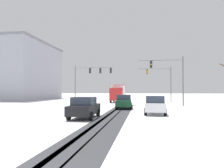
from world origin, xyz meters
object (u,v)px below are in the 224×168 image
(car_dark_green_lead, at_px, (124,102))
(bus_oncoming, at_px, (120,91))
(traffic_signal_near_right, at_px, (170,73))
(traffic_signal_far_right, at_px, (161,78))
(car_white_second, at_px, (155,105))
(traffic_signal_far_left, at_px, (90,75))
(car_black_third, at_px, (84,107))
(box_truck_delivery, at_px, (118,93))

(car_dark_green_lead, bearing_deg, bus_oncoming, 96.66)
(traffic_signal_near_right, xyz_separation_m, car_dark_green_lead, (-5.75, -3.98, -3.60))
(traffic_signal_far_right, height_order, car_white_second, traffic_signal_far_right)
(traffic_signal_far_right, distance_m, car_dark_green_lead, 17.14)
(car_dark_green_lead, relative_size, bus_oncoming, 0.38)
(traffic_signal_far_right, distance_m, car_white_second, 21.68)
(car_dark_green_lead, xyz_separation_m, car_white_second, (3.23, -5.46, 0.00))
(traffic_signal_far_left, distance_m, car_dark_green_lead, 14.41)
(traffic_signal_far_left, distance_m, bus_oncoming, 17.59)
(car_white_second, xyz_separation_m, car_black_third, (-5.51, -3.67, 0.00))
(traffic_signal_near_right, distance_m, bus_oncoming, 26.77)
(traffic_signal_far_right, xyz_separation_m, bus_oncoming, (-9.03, 13.24, -2.45))
(traffic_signal_near_right, distance_m, box_truck_delivery, 13.38)
(car_white_second, bearing_deg, traffic_signal_near_right, 75.03)
(traffic_signal_far_left, height_order, traffic_signal_far_right, same)
(box_truck_delivery, bearing_deg, car_black_third, -90.01)
(traffic_signal_near_right, height_order, car_black_third, traffic_signal_near_right)
(traffic_signal_far_left, distance_m, car_white_second, 20.58)
(traffic_signal_near_right, xyz_separation_m, box_truck_delivery, (-8.03, 10.33, -2.78))
(traffic_signal_near_right, xyz_separation_m, traffic_signal_far_right, (-0.12, 11.80, 0.02))
(traffic_signal_far_left, relative_size, bus_oncoming, 0.60)
(traffic_signal_far_left, bearing_deg, car_dark_green_lead, -60.21)
(car_black_third, xyz_separation_m, bus_oncoming, (-1.11, 38.15, 1.18))
(traffic_signal_near_right, bearing_deg, car_black_third, -121.51)
(traffic_signal_far_left, distance_m, traffic_signal_near_right, 14.98)
(bus_oncoming, bearing_deg, car_black_third, -88.34)
(car_dark_green_lead, height_order, bus_oncoming, bus_oncoming)
(car_white_second, bearing_deg, car_black_third, -146.37)
(car_black_third, distance_m, bus_oncoming, 38.18)
(traffic_signal_far_left, relative_size, traffic_signal_near_right, 1.03)
(car_black_third, distance_m, box_truck_delivery, 23.45)
(traffic_signal_near_right, distance_m, car_dark_green_lead, 7.87)
(box_truck_delivery, bearing_deg, bus_oncoming, 94.32)
(traffic_signal_near_right, distance_m, car_black_third, 15.79)
(traffic_signal_far_right, bearing_deg, car_black_third, -107.64)
(car_white_second, distance_m, bus_oncoming, 35.13)
(traffic_signal_far_right, bearing_deg, traffic_signal_far_left, -163.27)
(car_white_second, distance_m, box_truck_delivery, 20.54)
(box_truck_delivery, bearing_deg, traffic_signal_far_right, 10.54)
(traffic_signal_far_left, height_order, traffic_signal_near_right, same)
(car_dark_green_lead, height_order, car_white_second, same)
(traffic_signal_far_left, distance_m, car_black_third, 22.00)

